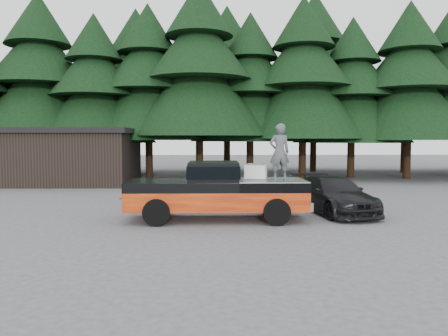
{
  "coord_description": "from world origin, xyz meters",
  "views": [
    {
      "loc": [
        -0.05,
        -14.62,
        2.66
      ],
      "look_at": [
        0.29,
        0.0,
        1.69
      ],
      "focal_mm": 35.0,
      "sensor_mm": 36.0,
      "label": 1
    }
  ],
  "objects_px": {
    "air_compressor": "(256,173)",
    "man_on_bed": "(279,152)",
    "pickup_truck": "(217,200)",
    "parked_car": "(333,195)",
    "utility_building": "(66,156)"
  },
  "relations": [
    {
      "from": "man_on_bed",
      "to": "parked_car",
      "type": "xyz_separation_m",
      "value": [
        2.2,
        1.61,
        -1.59
      ]
    },
    {
      "from": "pickup_truck",
      "to": "air_compressor",
      "type": "relative_size",
      "value": 8.81
    },
    {
      "from": "pickup_truck",
      "to": "utility_building",
      "type": "relative_size",
      "value": 0.71
    },
    {
      "from": "air_compressor",
      "to": "parked_car",
      "type": "height_order",
      "value": "air_compressor"
    },
    {
      "from": "pickup_truck",
      "to": "man_on_bed",
      "type": "height_order",
      "value": "man_on_bed"
    },
    {
      "from": "air_compressor",
      "to": "man_on_bed",
      "type": "height_order",
      "value": "man_on_bed"
    },
    {
      "from": "air_compressor",
      "to": "man_on_bed",
      "type": "relative_size",
      "value": 0.37
    },
    {
      "from": "pickup_truck",
      "to": "air_compressor",
      "type": "bearing_deg",
      "value": -3.94
    },
    {
      "from": "parked_car",
      "to": "air_compressor",
      "type": "bearing_deg",
      "value": -166.22
    },
    {
      "from": "pickup_truck",
      "to": "air_compressor",
      "type": "height_order",
      "value": "air_compressor"
    },
    {
      "from": "air_compressor",
      "to": "pickup_truck",
      "type": "bearing_deg",
      "value": -171.26
    },
    {
      "from": "man_on_bed",
      "to": "pickup_truck",
      "type": "bearing_deg",
      "value": -16.47
    },
    {
      "from": "air_compressor",
      "to": "parked_car",
      "type": "bearing_deg",
      "value": 38.07
    },
    {
      "from": "pickup_truck",
      "to": "parked_car",
      "type": "height_order",
      "value": "pickup_truck"
    },
    {
      "from": "pickup_truck",
      "to": "man_on_bed",
      "type": "xyz_separation_m",
      "value": [
        2.02,
        -0.3,
        1.58
      ]
    }
  ]
}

